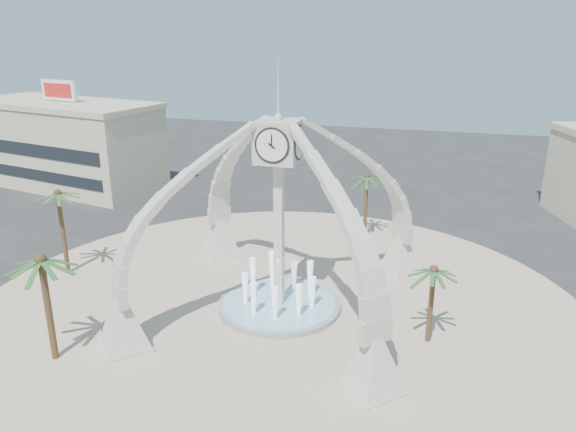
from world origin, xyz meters
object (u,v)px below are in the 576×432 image
(palm_west, at_px, (58,195))
(palm_north, at_px, (367,177))
(palm_south, at_px, (41,261))
(fountain, at_px, (279,304))
(palm_east, at_px, (434,271))
(clock_tower, at_px, (279,214))

(palm_west, bearing_deg, palm_north, 34.24)
(palm_north, bearing_deg, palm_south, -119.95)
(palm_north, bearing_deg, fountain, -102.90)
(palm_east, xyz_separation_m, palm_south, (-19.77, -7.56, 1.37))
(fountain, xyz_separation_m, palm_west, (-16.74, 0.86, 5.83))
(fountain, bearing_deg, palm_west, 177.06)
(clock_tower, height_order, palm_east, clock_tower)
(palm_west, height_order, palm_south, palm_west)
(clock_tower, relative_size, palm_north, 2.91)
(palm_east, distance_m, palm_south, 21.21)
(palm_west, xyz_separation_m, palm_south, (6.49, -9.90, -0.23))
(clock_tower, bearing_deg, palm_north, 77.10)
(palm_east, bearing_deg, palm_west, 174.92)
(fountain, xyz_separation_m, palm_east, (9.52, -1.48, 4.24))
(clock_tower, xyz_separation_m, palm_south, (-10.25, -9.04, -0.60))
(palm_south, bearing_deg, palm_north, 60.05)
(clock_tower, xyz_separation_m, fountain, (0.00, 0.00, -6.20))
(palm_west, bearing_deg, palm_east, -5.08)
(palm_south, bearing_deg, palm_east, 20.93)
(palm_west, xyz_separation_m, palm_north, (20.07, 13.66, -0.69))
(clock_tower, distance_m, fountain, 6.20)
(palm_north, xyz_separation_m, palm_south, (-13.57, -23.56, 0.46))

